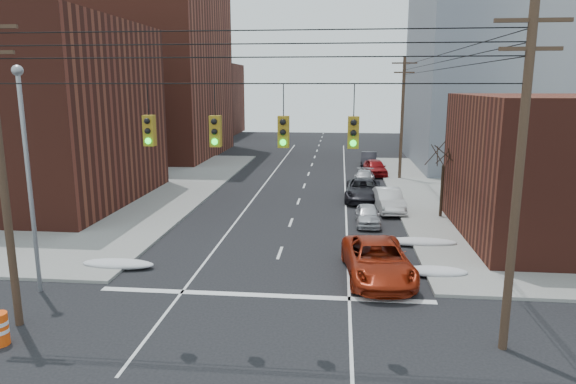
% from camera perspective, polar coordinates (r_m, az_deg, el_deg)
% --- Properties ---
extents(building_brick_tall, '(24.00, 20.00, 30.00)m').
position_cam_1_polar(building_brick_tall, '(67.21, -18.73, 16.77)').
color(building_brick_tall, maroon).
rests_on(building_brick_tall, ground).
extents(building_brick_far, '(22.00, 18.00, 12.00)m').
position_cam_1_polar(building_brick_far, '(91.94, -12.77, 10.00)').
color(building_brick_far, '#502118').
rests_on(building_brick_far, ground).
extents(building_office, '(22.00, 20.00, 25.00)m').
position_cam_1_polar(building_office, '(60.41, 24.98, 14.54)').
color(building_office, gray).
rests_on(building_office, ground).
extents(building_glass, '(20.00, 18.00, 22.00)m').
position_cam_1_polar(building_glass, '(85.86, 20.50, 12.78)').
color(building_glass, gray).
rests_on(building_glass, ground).
extents(utility_pole_left, '(2.20, 0.28, 11.00)m').
position_cam_1_polar(utility_pole_left, '(20.07, -29.23, 2.36)').
color(utility_pole_left, '#473323').
rests_on(utility_pole_left, ground).
extents(utility_pole_right, '(2.20, 0.28, 11.00)m').
position_cam_1_polar(utility_pole_right, '(17.35, 24.24, 1.56)').
color(utility_pole_right, '#473323').
rests_on(utility_pole_right, ground).
extents(utility_pole_far, '(2.20, 0.28, 11.00)m').
position_cam_1_polar(utility_pole_far, '(47.62, 12.57, 8.24)').
color(utility_pole_far, '#473323').
rests_on(utility_pole_far, ground).
extents(traffic_signals, '(17.00, 0.42, 2.02)m').
position_cam_1_polar(traffic_signals, '(16.50, -4.36, 6.95)').
color(traffic_signals, black).
rests_on(traffic_signals, ground).
extents(street_light, '(0.44, 0.44, 9.32)m').
position_cam_1_polar(street_light, '(23.12, -27.01, 3.03)').
color(street_light, gray).
rests_on(street_light, ground).
extents(bare_tree, '(2.09, 2.20, 4.93)m').
position_cam_1_polar(bare_tree, '(34.43, 16.75, 0.91)').
color(bare_tree, black).
rests_on(bare_tree, ground).
extents(snow_nw, '(3.50, 1.08, 0.42)m').
position_cam_1_polar(snow_nw, '(25.91, -18.36, -7.59)').
color(snow_nw, silver).
rests_on(snow_nw, ground).
extents(snow_ne, '(3.00, 1.08, 0.42)m').
position_cam_1_polar(snow_ne, '(24.60, 15.94, -8.48)').
color(snow_ne, silver).
rests_on(snow_ne, ground).
extents(snow_east_far, '(4.00, 1.08, 0.42)m').
position_cam_1_polar(snow_east_far, '(28.81, 14.41, -5.39)').
color(snow_east_far, silver).
rests_on(snow_east_far, ground).
extents(red_pickup, '(3.33, 6.28, 1.68)m').
position_cam_1_polar(red_pickup, '(23.57, 9.93, -7.47)').
color(red_pickup, maroon).
rests_on(red_pickup, ground).
extents(parked_car_a, '(1.51, 3.70, 1.26)m').
position_cam_1_polar(parked_car_a, '(32.25, 8.85, -2.53)').
color(parked_car_a, silver).
rests_on(parked_car_a, ground).
extents(parked_car_b, '(2.07, 4.84, 1.55)m').
position_cam_1_polar(parked_car_b, '(35.89, 11.12, -0.90)').
color(parked_car_b, silver).
rests_on(parked_car_b, ground).
extents(parked_car_c, '(2.90, 5.81, 1.58)m').
position_cam_1_polar(parked_car_c, '(38.96, 8.35, 0.23)').
color(parked_car_c, black).
rests_on(parked_car_c, ground).
extents(parked_car_d, '(2.09, 4.45, 1.26)m').
position_cam_1_polar(parked_car_d, '(44.85, 8.46, 1.55)').
color(parked_car_d, '#9E9DA1').
rests_on(parked_car_d, ground).
extents(parked_car_e, '(2.36, 4.71, 1.54)m').
position_cam_1_polar(parked_car_e, '(49.85, 9.67, 2.71)').
color(parked_car_e, maroon).
rests_on(parked_car_e, ground).
extents(parked_car_f, '(1.92, 4.69, 1.51)m').
position_cam_1_polar(parked_car_f, '(55.25, 8.97, 3.60)').
color(parked_car_f, black).
rests_on(parked_car_f, ground).
extents(lot_car_a, '(4.66, 3.16, 1.45)m').
position_cam_1_polar(lot_car_a, '(42.79, -18.99, 0.86)').
color(lot_car_a, white).
rests_on(lot_car_a, sidewalk_nw).
extents(lot_car_b, '(5.03, 2.69, 1.35)m').
position_cam_1_polar(lot_car_b, '(46.79, -16.88, 1.83)').
color(lot_car_b, '#A1A2A6').
rests_on(lot_car_b, sidewalk_nw).
extents(lot_car_c, '(5.43, 3.43, 1.47)m').
position_cam_1_polar(lot_car_c, '(44.21, -23.90, 0.84)').
color(lot_car_c, black).
rests_on(lot_car_c, sidewalk_nw).
extents(lot_car_d, '(4.87, 2.78, 1.56)m').
position_cam_1_polar(lot_car_d, '(48.88, -18.88, 2.25)').
color(lot_car_d, '#AAAAAF').
rests_on(lot_car_d, sidewalk_nw).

